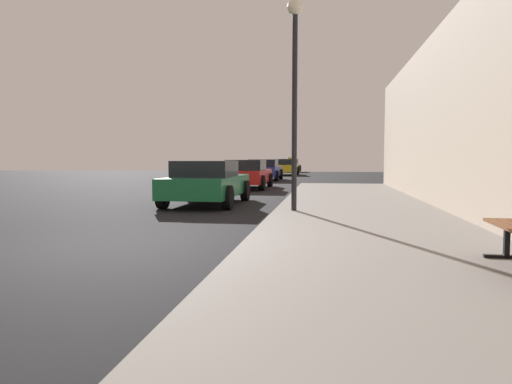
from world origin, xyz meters
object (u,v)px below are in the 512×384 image
Objects in this scene: car_blue at (264,170)px; car_white at (290,165)px; car_red at (247,174)px; car_green at (207,182)px; car_yellow at (286,167)px; street_lamp at (295,69)px.

car_white is (0.23, 17.86, 0.00)m from car_blue.
car_white reaches higher than car_red.
car_yellow is at bearing 89.48° from car_green.
car_white reaches higher than car_blue.
car_green is 0.97× the size of car_red.
street_lamp is 35.55m from car_white.
car_yellow is at bearing 95.35° from street_lamp.
car_green is 7.23m from car_red.
street_lamp is 10.44m from car_red.
street_lamp reaches higher than car_white.
car_red is 7.77m from car_blue.
car_green is 0.98× the size of car_blue.
car_blue is at bearing 99.90° from street_lamp.
car_green is at bearing 137.44° from street_lamp.
car_yellow is at bearing 86.36° from car_blue.
car_red and car_blue have the same top height.
street_lamp is 1.16× the size of car_yellow.
car_green is 32.86m from car_white.
car_white is at bearing 90.11° from car_red.
car_yellow is at bearing -87.82° from car_white.
car_green is 14.99m from car_blue.
car_red is 16.76m from car_yellow.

